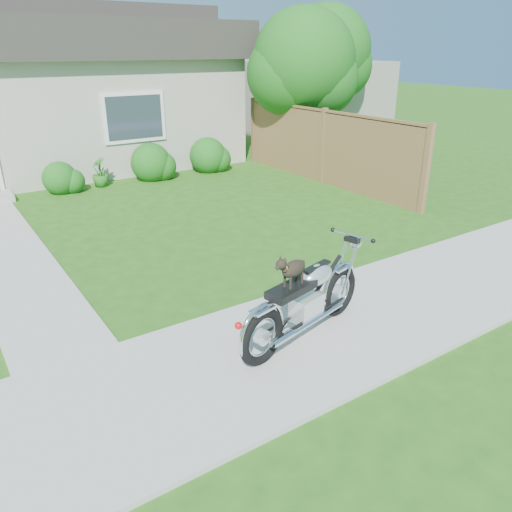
{
  "coord_description": "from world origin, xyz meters",
  "views": [
    {
      "loc": [
        -2.39,
        -4.06,
        3.31
      ],
      "look_at": [
        1.01,
        1.0,
        0.75
      ],
      "focal_mm": 35.0,
      "sensor_mm": 36.0,
      "label": 1
    }
  ],
  "objects_px": {
    "fence": "(323,146)",
    "tree_near": "(308,66)",
    "house": "(7,92)",
    "potted_plant_right": "(100,172)",
    "tree_far": "(330,55)",
    "motorcycle_with_dog": "(306,298)"
  },
  "relations": [
    {
      "from": "house",
      "to": "fence",
      "type": "distance_m",
      "value": 8.96
    },
    {
      "from": "house",
      "to": "motorcycle_with_dog",
      "type": "xyz_separation_m",
      "value": [
        1.05,
        -12.01,
        -1.61
      ]
    },
    {
      "from": "fence",
      "to": "motorcycle_with_dog",
      "type": "relative_size",
      "value": 3.02
    },
    {
      "from": "house",
      "to": "potted_plant_right",
      "type": "distance_m",
      "value": 4.09
    },
    {
      "from": "tree_near",
      "to": "fence",
      "type": "bearing_deg",
      "value": -115.77
    },
    {
      "from": "tree_near",
      "to": "tree_far",
      "type": "distance_m",
      "value": 4.05
    },
    {
      "from": "house",
      "to": "motorcycle_with_dog",
      "type": "relative_size",
      "value": 5.75
    },
    {
      "from": "motorcycle_with_dog",
      "to": "house",
      "type": "bearing_deg",
      "value": 81.57
    },
    {
      "from": "fence",
      "to": "motorcycle_with_dog",
      "type": "distance_m",
      "value": 7.81
    },
    {
      "from": "fence",
      "to": "tree_near",
      "type": "distance_m",
      "value": 2.69
    },
    {
      "from": "fence",
      "to": "potted_plant_right",
      "type": "distance_m",
      "value": 5.76
    },
    {
      "from": "house",
      "to": "tree_near",
      "type": "relative_size",
      "value": 2.87
    },
    {
      "from": "tree_near",
      "to": "tree_far",
      "type": "bearing_deg",
      "value": 40.16
    },
    {
      "from": "fence",
      "to": "tree_far",
      "type": "distance_m",
      "value": 6.22
    },
    {
      "from": "fence",
      "to": "tree_near",
      "type": "bearing_deg",
      "value": 64.23
    },
    {
      "from": "tree_near",
      "to": "motorcycle_with_dog",
      "type": "bearing_deg",
      "value": -129.05
    },
    {
      "from": "house",
      "to": "potted_plant_right",
      "type": "bearing_deg",
      "value": -69.38
    },
    {
      "from": "house",
      "to": "fence",
      "type": "relative_size",
      "value": 1.9
    },
    {
      "from": "tree_near",
      "to": "motorcycle_with_dog",
      "type": "distance_m",
      "value": 9.92
    },
    {
      "from": "fence",
      "to": "tree_near",
      "type": "xyz_separation_m",
      "value": [
        0.84,
        1.73,
        1.88
      ]
    },
    {
      "from": "house",
      "to": "fence",
      "type": "bearing_deg",
      "value": -44.74
    },
    {
      "from": "potted_plant_right",
      "to": "motorcycle_with_dog",
      "type": "height_order",
      "value": "motorcycle_with_dog"
    }
  ]
}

